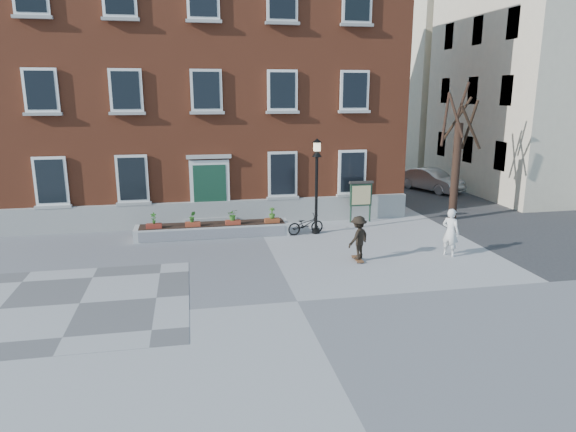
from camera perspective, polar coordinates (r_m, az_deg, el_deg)
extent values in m
plane|color=#969699|center=(14.64, 1.05, -9.47)|extent=(100.00, 100.00, 0.00)
cube|color=#555557|center=(15.62, -22.14, -8.98)|extent=(6.00, 6.00, 0.01)
imported|color=black|center=(21.18, 1.97, -0.94)|extent=(1.65, 0.86, 0.83)
imported|color=silver|center=(31.59, 15.64, 3.88)|extent=(2.83, 4.22, 1.31)
imported|color=silver|center=(19.19, 17.60, -1.74)|extent=(0.70, 0.75, 1.73)
cube|color=brown|center=(27.18, -9.48, 14.02)|extent=(18.00, 10.00, 12.00)
cube|color=#9D9D98|center=(22.67, -8.57, 0.25)|extent=(18.00, 0.24, 1.10)
cube|color=#979893|center=(22.65, -8.51, -0.93)|extent=(2.60, 0.80, 0.20)
cube|color=gray|center=(22.75, -8.55, -0.35)|extent=(2.20, 0.50, 0.20)
cube|color=silver|center=(22.48, -8.67, 3.00)|extent=(1.70, 0.12, 2.50)
cube|color=#153B28|center=(22.45, -8.65, 2.73)|extent=(1.40, 0.06, 2.30)
cube|color=#ACACA6|center=(22.23, -8.79, 6.53)|extent=(1.90, 0.25, 0.15)
cube|color=white|center=(23.04, -24.85, 3.53)|extent=(1.30, 0.10, 2.00)
cube|color=black|center=(23.00, -24.88, 3.51)|extent=(1.08, 0.04, 1.78)
cube|color=#AAAAA5|center=(23.18, -24.62, 0.93)|extent=(1.44, 0.20, 0.12)
cube|color=white|center=(22.77, -25.77, 12.48)|extent=(1.30, 0.10, 1.70)
cube|color=black|center=(22.72, -25.80, 12.47)|extent=(1.08, 0.04, 1.48)
cube|color=gray|center=(22.73, -25.57, 10.19)|extent=(1.44, 0.20, 0.12)
cube|color=#A1A19C|center=(22.87, -26.54, 19.19)|extent=(1.44, 0.20, 0.12)
cube|color=silver|center=(22.48, -16.91, 3.99)|extent=(1.30, 0.10, 2.00)
cube|color=black|center=(22.43, -16.92, 3.97)|extent=(1.08, 0.04, 1.78)
cube|color=#9F9F9A|center=(22.62, -16.74, 1.32)|extent=(1.44, 0.20, 0.12)
cube|color=white|center=(22.20, -17.56, 13.18)|extent=(1.30, 0.10, 1.70)
cube|color=black|center=(22.15, -17.58, 13.18)|extent=(1.08, 0.04, 1.48)
cube|color=#9C9C97|center=(22.16, -17.41, 10.83)|extent=(1.44, 0.20, 0.12)
cube|color=#999894|center=(22.31, -18.11, 20.09)|extent=(1.44, 0.20, 0.12)
cube|color=silver|center=(22.08, -9.06, 13.63)|extent=(1.30, 0.10, 1.70)
cube|color=black|center=(22.03, -9.06, 13.63)|extent=(1.08, 0.04, 1.48)
cube|color=#A1A19C|center=(22.04, -8.97, 11.27)|extent=(1.44, 0.20, 0.12)
cube|color=#A7A8A2|center=(22.19, -9.33, 20.59)|extent=(1.44, 0.20, 0.12)
cube|color=silver|center=(22.71, -0.60, 4.67)|extent=(1.30, 0.10, 2.00)
cube|color=black|center=(22.66, -0.58, 4.65)|extent=(1.08, 0.04, 1.78)
cube|color=#A0A09B|center=(22.84, -0.57, 2.02)|extent=(1.44, 0.20, 0.12)
cube|color=white|center=(22.43, -0.63, 13.79)|extent=(1.30, 0.10, 1.70)
cube|color=black|center=(22.38, -0.60, 13.79)|extent=(1.08, 0.04, 1.48)
cube|color=#A0A09B|center=(22.39, -0.59, 11.46)|extent=(1.44, 0.20, 0.12)
cube|color=silver|center=(22.72, -0.65, 22.91)|extent=(1.30, 0.10, 1.70)
cube|color=gray|center=(22.54, -0.62, 20.65)|extent=(1.44, 0.20, 0.12)
cube|color=white|center=(23.49, 7.13, 4.87)|extent=(1.30, 0.10, 2.00)
cube|color=black|center=(23.44, 7.17, 4.85)|extent=(1.08, 0.04, 1.78)
cube|color=#A4A49F|center=(23.61, 7.10, 2.30)|extent=(1.44, 0.20, 0.12)
cube|color=white|center=(23.21, 7.40, 13.68)|extent=(1.30, 0.10, 1.70)
cube|color=black|center=(23.17, 7.44, 13.68)|extent=(1.08, 0.04, 1.48)
cube|color=#A9A9A4|center=(23.17, 7.38, 11.43)|extent=(1.44, 0.20, 0.12)
cube|color=silver|center=(23.50, 7.69, 22.49)|extent=(1.30, 0.10, 1.70)
cube|color=black|center=(23.45, 7.73, 22.51)|extent=(1.08, 0.04, 1.48)
cube|color=gray|center=(23.32, 7.66, 20.30)|extent=(1.44, 0.20, 0.12)
cube|color=silver|center=(21.12, -8.33, -1.58)|extent=(6.20, 1.10, 0.50)
cube|color=#B3B3B3|center=(20.58, -8.26, -1.99)|extent=(5.80, 0.02, 0.40)
cube|color=black|center=(21.05, -8.36, -0.93)|extent=(5.80, 0.90, 0.06)
cube|color=maroon|center=(20.82, -14.66, -1.11)|extent=(0.60, 0.25, 0.20)
imported|color=#27601C|center=(20.75, -14.72, -0.24)|extent=(0.24, 0.24, 0.45)
cube|color=#963820|center=(20.77, -10.54, -0.93)|extent=(0.60, 0.25, 0.20)
imported|color=#2C691F|center=(20.69, -10.58, -0.06)|extent=(0.25, 0.25, 0.45)
cube|color=#993521|center=(20.83, -6.14, -0.73)|extent=(0.60, 0.25, 0.20)
imported|color=#326E21|center=(20.75, -6.16, 0.14)|extent=(0.40, 0.40, 0.45)
cube|color=brown|center=(21.02, -1.79, -0.53)|extent=(0.60, 0.25, 0.20)
imported|color=#376D20|center=(20.94, -1.79, 0.33)|extent=(0.25, 0.25, 0.45)
cylinder|color=#321F16|center=(24.50, 18.12, 4.66)|extent=(0.36, 0.36, 4.40)
cylinder|color=#322116|center=(24.53, 19.53, 9.48)|extent=(0.12, 1.12, 2.23)
cylinder|color=#322216|center=(24.81, 18.29, 10.23)|extent=(1.18, 0.49, 1.97)
cylinder|color=#301E15|center=(24.35, 17.09, 10.25)|extent=(0.88, 1.14, 2.35)
cylinder|color=#311F16|center=(23.92, 18.18, 10.55)|extent=(0.60, 0.77, 1.90)
cylinder|color=#302015|center=(23.84, 19.64, 9.26)|extent=(1.39, 0.55, 1.95)
cylinder|color=#311F16|center=(24.43, 18.86, 12.07)|extent=(0.43, 0.48, 1.58)
cube|color=#39393B|center=(34.98, 14.35, 3.79)|extent=(8.00, 36.00, 0.01)
cube|color=beige|center=(34.24, 27.45, 14.28)|extent=(10.00, 11.00, 14.00)
cube|color=beige|center=(44.36, 17.63, 14.03)|extent=(10.00, 11.00, 13.00)
cube|color=black|center=(28.92, 22.56, 6.18)|extent=(0.08, 1.00, 1.50)
cube|color=black|center=(31.62, 19.40, 7.00)|extent=(0.08, 1.00, 1.50)
cube|color=black|center=(34.41, 16.74, 7.68)|extent=(0.08, 1.00, 1.50)
cube|color=black|center=(28.73, 23.18, 12.70)|extent=(0.08, 1.00, 1.50)
cube|color=black|center=(31.45, 19.89, 12.97)|extent=(0.08, 1.00, 1.50)
cube|color=black|center=(34.25, 17.13, 13.17)|extent=(0.08, 1.00, 1.50)
cube|color=black|center=(28.91, 23.80, 19.03)|extent=(0.08, 1.00, 1.50)
cube|color=black|center=(31.62, 20.38, 18.76)|extent=(0.08, 1.00, 1.50)
cube|color=black|center=(34.41, 17.52, 18.49)|extent=(0.08, 1.00, 1.50)
cylinder|color=black|center=(21.40, 3.11, -1.67)|extent=(0.32, 0.32, 0.20)
cylinder|color=black|center=(21.05, 3.17, 2.27)|extent=(0.12, 0.12, 3.20)
cone|color=black|center=(20.78, 3.23, 7.01)|extent=(0.40, 0.40, 0.30)
cube|color=beige|center=(20.75, 3.24, 7.70)|extent=(0.24, 0.24, 0.34)
cone|color=black|center=(20.73, 3.25, 8.38)|extent=(0.40, 0.40, 0.16)
cylinder|color=#172F22|center=(23.11, 7.02, 1.45)|extent=(0.08, 0.08, 1.80)
cylinder|color=#172E20|center=(23.40, 9.12, 1.53)|extent=(0.08, 0.08, 1.80)
cube|color=#1A3424|center=(23.18, 8.10, 2.33)|extent=(1.00, 0.10, 1.00)
cube|color=#EDE899|center=(23.12, 8.15, 2.31)|extent=(0.85, 0.02, 0.85)
cube|color=#37322F|center=(23.08, 8.15, 3.72)|extent=(1.10, 0.16, 0.10)
cube|color=brown|center=(18.15, 7.74, -4.74)|extent=(0.22, 0.78, 0.03)
cylinder|color=black|center=(17.88, 7.75, -5.15)|extent=(0.03, 0.05, 0.05)
cylinder|color=black|center=(17.93, 8.30, -5.10)|extent=(0.03, 0.05, 0.05)
cylinder|color=black|center=(18.38, 7.20, -4.60)|extent=(0.03, 0.05, 0.05)
cylinder|color=black|center=(18.44, 7.73, -4.56)|extent=(0.03, 0.05, 0.05)
imported|color=black|center=(17.92, 7.82, -2.39)|extent=(1.13, 1.04, 1.52)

